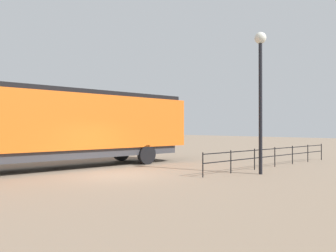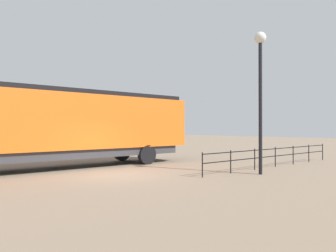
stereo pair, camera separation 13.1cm
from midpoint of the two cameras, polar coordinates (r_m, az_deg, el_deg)
The scene contains 4 objects.
ground_plane at distance 14.54m, azimuth -8.80°, elevation -8.52°, with size 120.00×120.00×0.00m, color #84705B.
locomotive at distance 17.34m, azimuth -18.01°, elevation 0.29°, with size 2.95×15.59×4.01m.
lamp_post at distance 15.16m, azimuth 16.25°, elevation 8.84°, with size 0.52×0.52×6.36m.
platform_fence at distance 18.12m, azimuth 18.64°, elevation -4.70°, with size 0.05×11.29×1.05m.
Camera 2 is at (12.28, -7.52, 2.07)m, focal length 34.47 mm.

